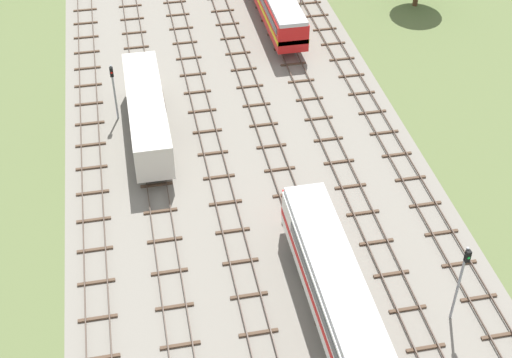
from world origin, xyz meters
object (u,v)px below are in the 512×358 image
(freight_boxcar_left_near, at_px, (147,112))
(signal_post_near, at_px, (461,276))
(diesel_railcar_centre_nearest, at_px, (346,316))
(signal_post_mid, at_px, (113,86))

(freight_boxcar_left_near, relative_size, signal_post_near, 2.35)
(diesel_railcar_centre_nearest, distance_m, signal_post_near, 7.15)
(freight_boxcar_left_near, bearing_deg, signal_post_mid, 126.56)
(diesel_railcar_centre_nearest, xyz_separation_m, signal_post_mid, (-11.71, 26.13, 0.65))
(diesel_railcar_centre_nearest, xyz_separation_m, freight_boxcar_left_near, (-9.36, 22.96, -0.15))
(signal_post_near, bearing_deg, diesel_railcar_centre_nearest, -174.41)
(diesel_railcar_centre_nearest, distance_m, freight_boxcar_left_near, 24.80)
(diesel_railcar_centre_nearest, height_order, freight_boxcar_left_near, diesel_railcar_centre_nearest)
(signal_post_near, distance_m, signal_post_mid, 31.60)
(diesel_railcar_centre_nearest, bearing_deg, signal_post_near, 5.59)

